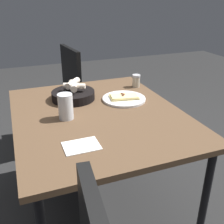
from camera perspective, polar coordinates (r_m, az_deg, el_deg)
The scene contains 8 objects.
ground at distance 1.93m, azimuth -2.54°, elevation -19.69°, with size 8.00×8.00×0.00m, color #252525.
dining_table at distance 1.55m, azimuth -2.99°, elevation -2.06°, with size 0.93×1.13×0.71m.
pizza_plate at distance 1.69m, azimuth 2.57°, elevation 2.93°, with size 0.27×0.27×0.04m.
bread_basket at distance 1.71m, azimuth -8.22°, elevation 3.85°, with size 0.27×0.27×0.11m.
beer_glass at distance 1.44m, azimuth -9.86°, elevation 0.83°, with size 0.08×0.08×0.14m.
pepper_shaker at distance 1.92m, azimuth 5.17°, elevation 6.50°, with size 0.06×0.06×0.09m.
napkin at distance 1.21m, azimuth -6.55°, elevation -7.20°, with size 0.16×0.12×0.00m.
chair_near at distance 2.48m, azimuth -11.04°, elevation 4.44°, with size 0.49×0.49×0.89m.
Camera 1 is at (-0.42, -1.32, 1.35)m, focal length 42.83 mm.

